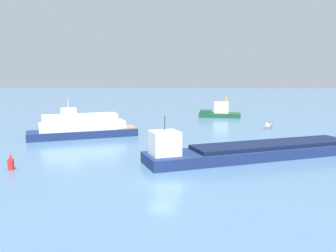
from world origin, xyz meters
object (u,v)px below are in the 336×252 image
Objects in this scene: cargo_barge at (257,150)px; channel_buoy_red at (11,163)px; tugboat at (219,112)px; fishing_skiff at (268,126)px; white_riverboat at (82,127)px.

channel_buoy_red is at bearing -165.80° from cargo_barge.
cargo_barge is at bearing -88.39° from tugboat.
white_riverboat is at bearing -159.50° from fishing_skiff.
fishing_skiff is 49.08m from channel_buoy_red.
cargo_barge is 27.05m from fishing_skiff.
white_riverboat is at bearing -132.19° from tugboat.
cargo_barge is 3.04× the size of tugboat.
white_riverboat reaches higher than channel_buoy_red.
white_riverboat reaches higher than tugboat.
channel_buoy_red reaches higher than fishing_skiff.
tugboat reaches higher than fishing_skiff.
tugboat is 37.82m from white_riverboat.
cargo_barge reaches higher than channel_buoy_red.
white_riverboat is 20.99m from channel_buoy_red.
tugboat is (-1.17, 41.55, 0.22)m from cargo_barge.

